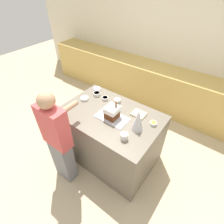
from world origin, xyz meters
TOP-DOWN VIEW (x-y plane):
  - ground_plane at (0.00, 0.00)m, footprint 12.00×12.00m
  - wall_back at (0.00, 2.14)m, footprint 8.00×0.05m
  - back_cabinet_block at (0.00, 1.81)m, footprint 6.00×0.60m
  - kitchen_island at (0.00, 0.00)m, footprint 1.45×0.97m
  - baking_tray at (0.06, -0.04)m, footprint 0.46×0.27m
  - gingerbread_house at (0.06, -0.04)m, footprint 0.17×0.19m
  - decorative_tree at (0.45, -0.02)m, footprint 0.16×0.16m
  - candy_bowl_near_tray_right at (-0.29, 0.24)m, footprint 0.10×0.10m
  - candy_bowl_center_rear at (-0.47, 0.25)m, footprint 0.12×0.12m
  - candy_bowl_far_left at (-0.55, 0.04)m, footprint 0.13×0.13m
  - candy_bowl_front_corner at (-0.10, 0.31)m, footprint 0.11×0.11m
  - candy_bowl_far_right at (-0.56, 0.36)m, footprint 0.12×0.12m
  - candy_bowl_near_tray_left at (0.59, 0.18)m, footprint 0.09×0.09m
  - cookbook at (0.33, 0.24)m, footprint 0.20×0.17m
  - mug at (0.41, -0.26)m, footprint 0.09×0.09m
  - person at (-0.33, -0.71)m, footprint 0.41×0.51m

SIDE VIEW (x-z plane):
  - ground_plane at x=0.00m, z-range 0.00..0.00m
  - kitchen_island at x=0.00m, z-range 0.00..0.94m
  - back_cabinet_block at x=0.00m, z-range 0.00..0.94m
  - person at x=-0.33m, z-range 0.03..1.58m
  - baking_tray at x=0.06m, z-range 0.94..0.94m
  - cookbook at x=0.33m, z-range 0.94..0.96m
  - candy_bowl_far_left at x=-0.55m, z-range 0.94..0.97m
  - candy_bowl_near_tray_left at x=0.59m, z-range 0.94..0.98m
  - candy_bowl_near_tray_right at x=-0.29m, z-range 0.94..0.98m
  - candy_bowl_far_right at x=-0.56m, z-range 0.94..0.99m
  - candy_bowl_front_corner at x=-0.10m, z-range 0.94..0.99m
  - candy_bowl_center_rear at x=-0.47m, z-range 0.94..0.99m
  - mug at x=0.41m, z-range 0.94..1.02m
  - gingerbread_house at x=0.06m, z-range 0.91..1.17m
  - decorative_tree at x=0.45m, z-range 0.94..1.24m
  - wall_back at x=0.00m, z-range 0.00..2.60m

